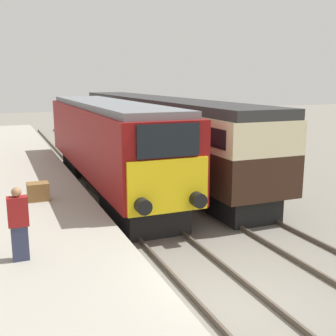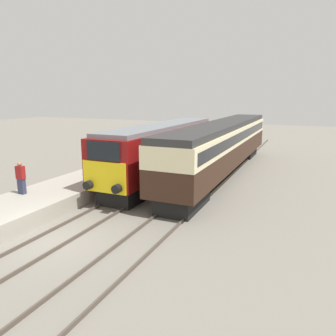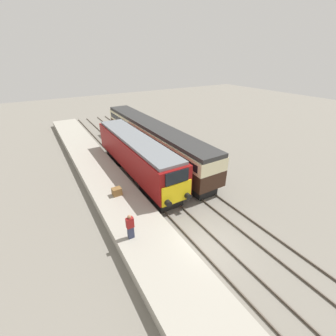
{
  "view_description": "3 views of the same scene",
  "coord_description": "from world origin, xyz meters",
  "px_view_note": "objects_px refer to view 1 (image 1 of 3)",
  "views": [
    {
      "loc": [
        -4.46,
        -7.05,
        4.78
      ],
      "look_at": [
        0.0,
        3.82,
        2.32
      ],
      "focal_mm": 45.0,
      "sensor_mm": 36.0,
      "label": 1
    },
    {
      "loc": [
        9.26,
        -9.42,
        5.78
      ],
      "look_at": [
        1.7,
        7.82,
        1.6
      ],
      "focal_mm": 35.0,
      "sensor_mm": 36.0,
      "label": 2
    },
    {
      "loc": [
        -7.5,
        -7.44,
        10.74
      ],
      "look_at": [
        1.7,
        7.82,
        1.6
      ],
      "focal_mm": 24.0,
      "sensor_mm": 36.0,
      "label": 3
    }
  ],
  "objects_px": {
    "locomotive": "(107,141)",
    "person_on_platform": "(19,224)",
    "passenger_carriage": "(154,126)",
    "luggage_crate": "(38,192)"
  },
  "relations": [
    {
      "from": "passenger_carriage",
      "to": "luggage_crate",
      "type": "bearing_deg",
      "value": -134.37
    },
    {
      "from": "locomotive",
      "to": "passenger_carriage",
      "type": "relative_size",
      "value": 0.69
    },
    {
      "from": "passenger_carriage",
      "to": "person_on_platform",
      "type": "distance_m",
      "value": 13.95
    },
    {
      "from": "locomotive",
      "to": "passenger_carriage",
      "type": "height_order",
      "value": "passenger_carriage"
    },
    {
      "from": "locomotive",
      "to": "passenger_carriage",
      "type": "xyz_separation_m",
      "value": [
        3.4,
        3.32,
        0.21
      ]
    },
    {
      "from": "passenger_carriage",
      "to": "person_on_platform",
      "type": "bearing_deg",
      "value": -122.85
    },
    {
      "from": "luggage_crate",
      "to": "passenger_carriage",
      "type": "bearing_deg",
      "value": 45.63
    },
    {
      "from": "person_on_platform",
      "to": "passenger_carriage",
      "type": "bearing_deg",
      "value": 57.15
    },
    {
      "from": "locomotive",
      "to": "luggage_crate",
      "type": "xyz_separation_m",
      "value": [
        -3.31,
        -3.54,
        -1.06
      ]
    },
    {
      "from": "locomotive",
      "to": "person_on_platform",
      "type": "bearing_deg",
      "value": -116.36
    }
  ]
}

